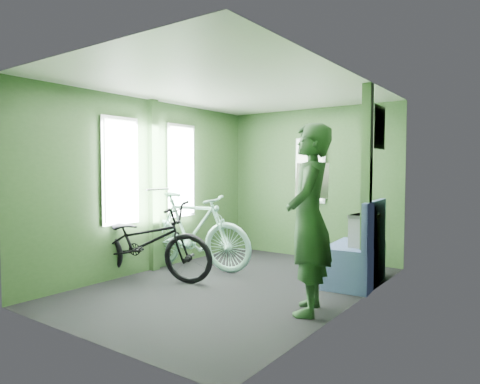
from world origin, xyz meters
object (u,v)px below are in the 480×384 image
object	(u,v)px
bicycle_black	(143,280)
bicycle_mint	(192,270)
bench_seat	(357,259)
waste_box	(364,251)
passenger	(309,219)

from	to	relation	value
bicycle_black	bicycle_mint	size ratio (longest dim) A/B	1.03
bench_seat	waste_box	bearing A→B (deg)	-41.37
passenger	waste_box	bearing A→B (deg)	153.01
bicycle_mint	bench_seat	distance (m)	2.20
bicycle_mint	passenger	size ratio (longest dim) A/B	0.98
bicycle_black	waste_box	distance (m)	2.68
bicycle_black	bench_seat	bearing A→B (deg)	-77.11
bicycle_mint	passenger	xyz separation A→B (m)	(2.08, -0.66, 0.90)
passenger	waste_box	world-z (taller)	passenger
bicycle_black	passenger	distance (m)	2.37
bicycle_mint	waste_box	bearing A→B (deg)	-87.94
waste_box	bicycle_mint	bearing A→B (deg)	-167.21
passenger	bench_seat	distance (m)	1.39
passenger	bench_seat	world-z (taller)	passenger
bicycle_mint	passenger	distance (m)	2.37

